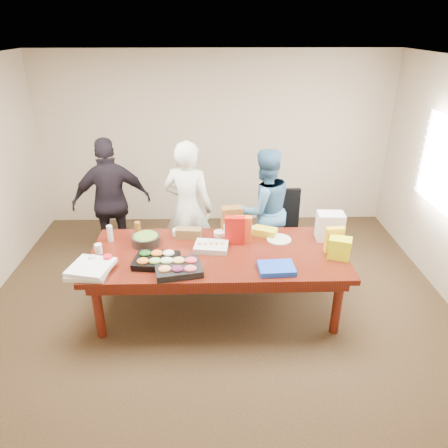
{
  "coord_description": "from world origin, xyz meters",
  "views": [
    {
      "loc": [
        -0.04,
        -4.05,
        3.05
      ],
      "look_at": [
        0.07,
        0.1,
        1.05
      ],
      "focal_mm": 33.86,
      "sensor_mm": 36.0,
      "label": 1
    }
  ],
  "objects_px": {
    "conference_table": "(218,281)",
    "office_chair": "(285,234)",
    "person_right": "(264,210)",
    "person_center": "(188,209)",
    "sheet_cake": "(211,247)",
    "salad_bowl": "(146,240)"
  },
  "relations": [
    {
      "from": "conference_table",
      "to": "office_chair",
      "type": "relative_size",
      "value": 2.75
    },
    {
      "from": "person_right",
      "to": "conference_table",
      "type": "bearing_deg",
      "value": 38.27
    },
    {
      "from": "conference_table",
      "to": "person_center",
      "type": "distance_m",
      "value": 1.09
    },
    {
      "from": "conference_table",
      "to": "person_right",
      "type": "bearing_deg",
      "value": 57.97
    },
    {
      "from": "conference_table",
      "to": "sheet_cake",
      "type": "relative_size",
      "value": 7.71
    },
    {
      "from": "person_right",
      "to": "sheet_cake",
      "type": "bearing_deg",
      "value": 33.34
    },
    {
      "from": "conference_table",
      "to": "office_chair",
      "type": "xyz_separation_m",
      "value": [
        0.9,
        0.9,
        0.13
      ]
    },
    {
      "from": "person_center",
      "to": "office_chair",
      "type": "bearing_deg",
      "value": -162.11
    },
    {
      "from": "person_right",
      "to": "person_center",
      "type": "bearing_deg",
      "value": -14.54
    },
    {
      "from": "office_chair",
      "to": "person_center",
      "type": "bearing_deg",
      "value": -179.87
    },
    {
      "from": "office_chair",
      "to": "person_right",
      "type": "relative_size",
      "value": 0.62
    },
    {
      "from": "salad_bowl",
      "to": "person_center",
      "type": "bearing_deg",
      "value": 56.31
    },
    {
      "from": "person_center",
      "to": "salad_bowl",
      "type": "relative_size",
      "value": 5.45
    },
    {
      "from": "person_right",
      "to": "sheet_cake",
      "type": "xyz_separation_m",
      "value": [
        -0.69,
        -0.91,
        -0.04
      ]
    },
    {
      "from": "person_center",
      "to": "person_right",
      "type": "distance_m",
      "value": 0.98
    },
    {
      "from": "sheet_cake",
      "to": "office_chair",
      "type": "bearing_deg",
      "value": 48.59
    },
    {
      "from": "person_right",
      "to": "office_chair",
      "type": "bearing_deg",
      "value": 143.32
    },
    {
      "from": "sheet_cake",
      "to": "salad_bowl",
      "type": "height_order",
      "value": "salad_bowl"
    },
    {
      "from": "conference_table",
      "to": "person_right",
      "type": "xyz_separation_m",
      "value": [
        0.62,
        0.99,
        0.44
      ]
    },
    {
      "from": "conference_table",
      "to": "salad_bowl",
      "type": "distance_m",
      "value": 0.94
    },
    {
      "from": "person_right",
      "to": "sheet_cake",
      "type": "relative_size",
      "value": 4.51
    },
    {
      "from": "person_center",
      "to": "person_right",
      "type": "bearing_deg",
      "value": -157.07
    }
  ]
}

